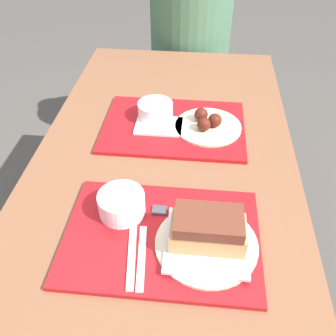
{
  "coord_description": "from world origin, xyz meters",
  "views": [
    {
      "loc": [
        0.1,
        -0.73,
        1.43
      ],
      "look_at": [
        0.02,
        0.02,
        0.77
      ],
      "focal_mm": 40.0,
      "sensor_mm": 36.0,
      "label": 1
    }
  ],
  "objects_px": {
    "bowl_coleslaw_near": "(122,203)",
    "tray_near": "(162,236)",
    "tray_far": "(174,127)",
    "brisket_sandwich_plate": "(207,235)",
    "wings_plate_far": "(207,124)",
    "bowl_coleslaw_far": "(155,110)",
    "person_seated_across": "(191,28)"
  },
  "relations": [
    {
      "from": "tray_far",
      "to": "bowl_coleslaw_near",
      "type": "height_order",
      "value": "bowl_coleslaw_near"
    },
    {
      "from": "bowl_coleslaw_near",
      "to": "person_seated_across",
      "type": "height_order",
      "value": "person_seated_across"
    },
    {
      "from": "brisket_sandwich_plate",
      "to": "bowl_coleslaw_far",
      "type": "xyz_separation_m",
      "value": [
        -0.18,
        0.5,
        -0.01
      ]
    },
    {
      "from": "tray_far",
      "to": "person_seated_across",
      "type": "xyz_separation_m",
      "value": [
        0.01,
        0.81,
        0.02
      ]
    },
    {
      "from": "person_seated_across",
      "to": "tray_far",
      "type": "bearing_deg",
      "value": -90.71
    },
    {
      "from": "tray_near",
      "to": "bowl_coleslaw_far",
      "type": "height_order",
      "value": "bowl_coleslaw_far"
    },
    {
      "from": "bowl_coleslaw_far",
      "to": "wings_plate_far",
      "type": "relative_size",
      "value": 0.54
    },
    {
      "from": "bowl_coleslaw_far",
      "to": "person_seated_across",
      "type": "distance_m",
      "value": 0.78
    },
    {
      "from": "tray_far",
      "to": "person_seated_across",
      "type": "bearing_deg",
      "value": 89.29
    },
    {
      "from": "bowl_coleslaw_far",
      "to": "bowl_coleslaw_near",
      "type": "bearing_deg",
      "value": -93.95
    },
    {
      "from": "bowl_coleslaw_near",
      "to": "brisket_sandwich_plate",
      "type": "relative_size",
      "value": 0.49
    },
    {
      "from": "tray_near",
      "to": "brisket_sandwich_plate",
      "type": "relative_size",
      "value": 1.94
    },
    {
      "from": "tray_near",
      "to": "bowl_coleslaw_near",
      "type": "relative_size",
      "value": 3.99
    },
    {
      "from": "bowl_coleslaw_far",
      "to": "person_seated_across",
      "type": "relative_size",
      "value": 0.15
    },
    {
      "from": "tray_near",
      "to": "bowl_coleslaw_far",
      "type": "bearing_deg",
      "value": 98.86
    },
    {
      "from": "tray_near",
      "to": "brisket_sandwich_plate",
      "type": "height_order",
      "value": "brisket_sandwich_plate"
    },
    {
      "from": "brisket_sandwich_plate",
      "to": "bowl_coleslaw_far",
      "type": "relative_size",
      "value": 2.05
    },
    {
      "from": "bowl_coleslaw_near",
      "to": "wings_plate_far",
      "type": "bearing_deg",
      "value": 62.56
    },
    {
      "from": "brisket_sandwich_plate",
      "to": "bowl_coleslaw_far",
      "type": "bearing_deg",
      "value": 109.64
    },
    {
      "from": "tray_far",
      "to": "bowl_coleslaw_near",
      "type": "xyz_separation_m",
      "value": [
        -0.09,
        -0.39,
        0.04
      ]
    },
    {
      "from": "tray_far",
      "to": "tray_near",
      "type": "bearing_deg",
      "value": -88.5
    },
    {
      "from": "bowl_coleslaw_near",
      "to": "tray_near",
      "type": "bearing_deg",
      "value": -30.34
    },
    {
      "from": "tray_far",
      "to": "bowl_coleslaw_near",
      "type": "distance_m",
      "value": 0.4
    },
    {
      "from": "brisket_sandwich_plate",
      "to": "wings_plate_far",
      "type": "distance_m",
      "value": 0.46
    },
    {
      "from": "bowl_coleslaw_near",
      "to": "wings_plate_far",
      "type": "distance_m",
      "value": 0.43
    },
    {
      "from": "bowl_coleslaw_near",
      "to": "person_seated_across",
      "type": "xyz_separation_m",
      "value": [
        0.1,
        1.19,
        -0.02
      ]
    },
    {
      "from": "tray_near",
      "to": "wings_plate_far",
      "type": "xyz_separation_m",
      "value": [
        0.1,
        0.44,
        0.02
      ]
    },
    {
      "from": "wings_plate_far",
      "to": "person_seated_across",
      "type": "bearing_deg",
      "value": 96.8
    },
    {
      "from": "person_seated_across",
      "to": "bowl_coleslaw_far",
      "type": "bearing_deg",
      "value": -95.38
    },
    {
      "from": "wings_plate_far",
      "to": "bowl_coleslaw_near",
      "type": "bearing_deg",
      "value": -117.44
    },
    {
      "from": "wings_plate_far",
      "to": "person_seated_across",
      "type": "distance_m",
      "value": 0.82
    },
    {
      "from": "bowl_coleslaw_near",
      "to": "bowl_coleslaw_far",
      "type": "relative_size",
      "value": 1.0
    }
  ]
}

